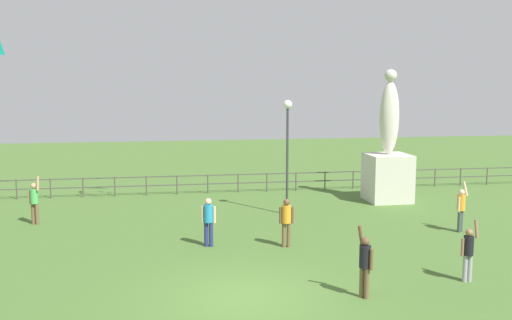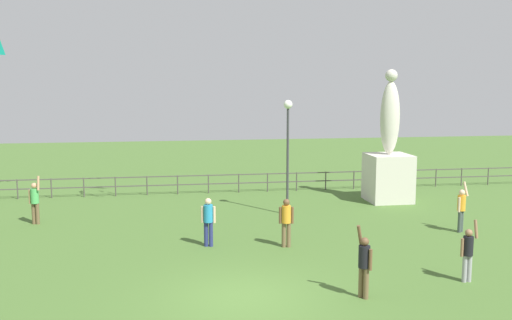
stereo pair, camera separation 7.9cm
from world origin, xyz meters
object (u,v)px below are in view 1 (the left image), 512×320
lamppost (288,133)px  person_5 (461,207)px  person_6 (468,251)px  person_0 (208,219)px  person_2 (34,200)px  person_4 (365,262)px  statue_monument (388,163)px  person_1 (286,219)px

lamppost → person_5: 7.32m
lamppost → person_6: (3.25, -8.74, -2.56)m
lamppost → person_5: lamppost is taller
person_0 → person_2: 7.65m
person_0 → person_4: size_ratio=0.88×
person_5 → lamppost: bearing=146.9°
person_0 → person_4: 6.39m
person_4 → person_5: size_ratio=1.00×
statue_monument → person_4: 12.56m
person_2 → person_5: 16.27m
statue_monument → person_2: size_ratio=3.17×
person_4 → person_2: bearing=137.1°
person_4 → person_5: bearing=44.6°
person_1 → person_2: person_2 is taller
lamppost → person_6: size_ratio=2.71×
person_0 → lamppost: bearing=49.1°
lamppost → person_5: size_ratio=2.55×
person_4 → person_5: (5.77, 5.68, -0.00)m
statue_monument → lamppost: bearing=-159.4°
person_2 → person_5: size_ratio=1.02×
person_4 → person_1: bearing=102.1°
person_0 → person_6: person_6 is taller
lamppost → person_0: bearing=-130.9°
lamppost → person_5: (5.76, -3.76, -2.50)m
person_1 → person_5: 6.85m
lamppost → person_1: 5.39m
person_1 → person_4: (1.03, -4.78, -0.00)m
person_5 → person_6: size_ratio=1.06×
person_0 → person_1: person_0 is taller
statue_monument → person_6: size_ratio=3.44×
lamppost → person_0: lamppost is taller
person_6 → person_2: bearing=147.0°
lamppost → person_2: 10.38m
person_2 → person_5: bearing=-13.1°
person_0 → person_5: 9.38m
statue_monument → person_4: statue_monument is taller
statue_monument → person_5: 5.80m
lamppost → person_2: size_ratio=2.49×
person_5 → person_6: 5.58m
lamppost → statue_monument: bearing=20.6°
person_1 → person_2: 10.14m
person_2 → person_4: person_2 is taller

